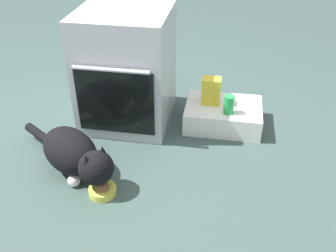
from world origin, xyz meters
The scene contains 7 objects.
ground centered at (0.00, 0.00, 0.00)m, with size 8.00×8.00×0.00m, color #384C47.
oven centered at (0.00, 0.45, 0.38)m, with size 0.56×0.60×0.75m.
pantry_cabinet centered at (0.64, 0.48, 0.07)m, with size 0.50×0.37×0.15m, color white.
food_bowl centered at (0.05, -0.30, 0.03)m, with size 0.15×0.15×0.08m.
cat centered at (-0.14, -0.17, 0.14)m, with size 0.71×0.53×0.27m.
soda_can centered at (0.67, 0.39, 0.21)m, with size 0.07×0.07×0.12m, color green.
snack_bag centered at (0.55, 0.50, 0.24)m, with size 0.12×0.09×0.18m, color yellow.
Camera 1 is at (0.65, -1.72, 1.42)m, focal length 40.73 mm.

